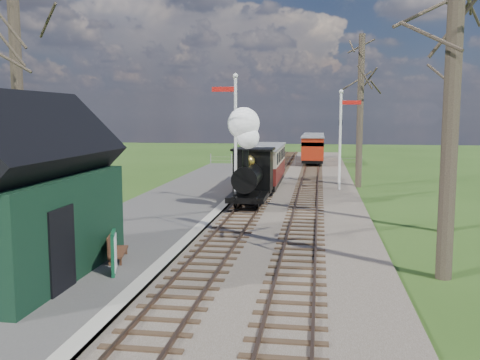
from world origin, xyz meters
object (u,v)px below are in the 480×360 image
object	(u,v)px
bench	(115,247)
person	(113,229)
red_carriage_b	(314,145)
semaphore_near	(234,130)
coach	(264,164)
sign_board	(114,253)
station_shed	(23,197)
semaphore_far	(342,132)
locomotive	(250,164)
red_carriage_a	(313,149)

from	to	relation	value
bench	person	xyz separation A→B (m)	(-0.38, 0.84, 0.34)
red_carriage_b	bench	xyz separation A→B (m)	(-5.21, -36.95, -0.83)
semaphore_near	coach	bearing A→B (deg)	82.59
red_carriage_b	coach	bearing A→B (deg)	-97.11
red_carriage_b	sign_board	xyz separation A→B (m)	(-4.71, -38.26, -0.63)
station_shed	semaphore_near	size ratio (longest dim) A/B	1.01
bench	coach	bearing A→B (deg)	80.79
semaphore_near	bench	size ratio (longest dim) A/B	4.35
person	red_carriage_b	bearing A→B (deg)	-30.34
semaphore_far	locomotive	xyz separation A→B (m)	(-4.39, -6.15, -1.29)
red_carriage_a	sign_board	bearing A→B (deg)	-98.19
red_carriage_a	sign_board	world-z (taller)	red_carriage_a
bench	semaphore_far	bearing A→B (deg)	66.68
semaphore_far	station_shed	bearing A→B (deg)	-115.72
station_shed	coach	bearing A→B (deg)	76.51
station_shed	locomotive	world-z (taller)	station_shed
locomotive	red_carriage_a	distance (m)	21.57
semaphore_far	red_carriage_b	bearing A→B (deg)	94.89
coach	semaphore_near	bearing A→B (deg)	-97.41
locomotive	sign_board	size ratio (longest dim) A/B	3.93
station_shed	bench	xyz separation A→B (m)	(1.68, 1.79, -1.70)
semaphore_near	semaphore_far	world-z (taller)	semaphore_near
station_shed	person	bearing A→B (deg)	63.67
red_carriage_a	semaphore_far	bearing A→B (deg)	-83.36
semaphore_near	person	bearing A→B (deg)	-103.37
bench	person	size ratio (longest dim) A/B	1.01
semaphore_near	red_carriage_a	world-z (taller)	semaphore_near
semaphore_near	red_carriage_b	size ratio (longest dim) A/B	1.32
locomotive	red_carriage_b	bearing A→B (deg)	84.45
red_carriage_b	bench	size ratio (longest dim) A/B	3.30
station_shed	semaphore_near	distance (m)	12.58
coach	red_carriage_b	bearing A→B (deg)	82.89
coach	semaphore_far	bearing A→B (deg)	1.17
red_carriage_b	person	distance (m)	36.55
station_shed	red_carriage_b	distance (m)	39.36
red_carriage_b	red_carriage_a	bearing A→B (deg)	-90.00
red_carriage_a	sign_board	xyz separation A→B (m)	(-4.71, -32.76, -0.63)
semaphore_far	locomotive	bearing A→B (deg)	-125.48
semaphore_near	semaphore_far	distance (m)	7.91
coach	locomotive	bearing A→B (deg)	-90.11
locomotive	red_carriage_b	distance (m)	27.03
coach	bench	world-z (taller)	coach
locomotive	bench	distance (m)	10.49
red_carriage_a	red_carriage_b	xyz separation A→B (m)	(0.00, 5.50, 0.00)
station_shed	bench	size ratio (longest dim) A/B	4.40
red_carriage_a	bench	size ratio (longest dim) A/B	3.30
station_shed	red_carriage_b	size ratio (longest dim) A/B	1.33
locomotive	coach	world-z (taller)	locomotive
semaphore_far	red_carriage_b	distance (m)	20.91
semaphore_far	bench	size ratio (longest dim) A/B	4.00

